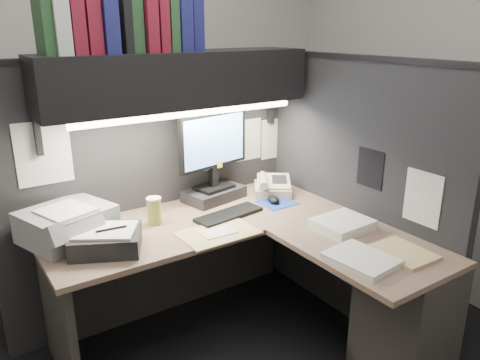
# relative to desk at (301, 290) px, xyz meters

# --- Properties ---
(wall_back) EXTENTS (3.50, 0.04, 2.70)m
(wall_back) POSITION_rel_desk_xyz_m (-0.43, 1.50, 0.91)
(wall_back) COLOR beige
(wall_back) RESTS_ON floor
(wall_right) EXTENTS (0.04, 3.00, 2.70)m
(wall_right) POSITION_rel_desk_xyz_m (1.32, 0.00, 0.91)
(wall_right) COLOR beige
(wall_right) RESTS_ON floor
(partition_back) EXTENTS (1.90, 0.06, 1.60)m
(partition_back) POSITION_rel_desk_xyz_m (-0.40, 0.93, 0.36)
(partition_back) COLOR black
(partition_back) RESTS_ON floor
(partition_right) EXTENTS (0.06, 1.50, 1.60)m
(partition_right) POSITION_rel_desk_xyz_m (0.55, 0.18, 0.36)
(partition_right) COLOR black
(partition_right) RESTS_ON floor
(desk) EXTENTS (1.70, 1.53, 0.73)m
(desk) POSITION_rel_desk_xyz_m (0.00, 0.00, 0.00)
(desk) COLOR #896B57
(desk) RESTS_ON floor
(overhead_shelf) EXTENTS (1.55, 0.34, 0.30)m
(overhead_shelf) POSITION_rel_desk_xyz_m (-0.30, 0.75, 1.06)
(overhead_shelf) COLOR black
(overhead_shelf) RESTS_ON partition_back
(task_light_tube) EXTENTS (1.32, 0.04, 0.04)m
(task_light_tube) POSITION_rel_desk_xyz_m (-0.30, 0.61, 0.89)
(task_light_tube) COLOR white
(task_light_tube) RESTS_ON overhead_shelf
(monitor) EXTENTS (0.51, 0.29, 0.56)m
(monitor) POSITION_rel_desk_xyz_m (-0.07, 0.78, 0.51)
(monitor) COLOR black
(monitor) RESTS_ON desk
(keyboard) EXTENTS (0.43, 0.20, 0.02)m
(keyboard) POSITION_rel_desk_xyz_m (-0.14, 0.49, 0.30)
(keyboard) COLOR black
(keyboard) RESTS_ON desk
(mousepad) EXTENTS (0.21, 0.19, 0.00)m
(mousepad) POSITION_rel_desk_xyz_m (0.22, 0.50, 0.29)
(mousepad) COLOR #1B3D99
(mousepad) RESTS_ON desk
(mouse) EXTENTS (0.10, 0.12, 0.04)m
(mouse) POSITION_rel_desk_xyz_m (0.20, 0.52, 0.31)
(mouse) COLOR black
(mouse) RESTS_ON mousepad
(telephone) EXTENTS (0.33, 0.33, 0.10)m
(telephone) POSITION_rel_desk_xyz_m (0.30, 0.66, 0.33)
(telephone) COLOR #C0B593
(telephone) RESTS_ON desk
(coffee_cup) EXTENTS (0.09, 0.09, 0.14)m
(coffee_cup) POSITION_rel_desk_xyz_m (-0.54, 0.63, 0.36)
(coffee_cup) COLOR #ACB749
(coffee_cup) RESTS_ON desk
(printer) EXTENTS (0.50, 0.46, 0.16)m
(printer) POSITION_rel_desk_xyz_m (-0.99, 0.71, 0.37)
(printer) COLOR #939598
(printer) RESTS_ON desk
(notebook_stack) EXTENTS (0.41, 0.39, 0.10)m
(notebook_stack) POSITION_rel_desk_xyz_m (-0.87, 0.47, 0.34)
(notebook_stack) COLOR black
(notebook_stack) RESTS_ON desk
(open_folder) EXTENTS (0.41, 0.27, 0.01)m
(open_folder) POSITION_rel_desk_xyz_m (-0.32, 0.32, 0.29)
(open_folder) COLOR tan
(open_folder) RESTS_ON desk
(paper_stack_a) EXTENTS (0.30, 0.25, 0.06)m
(paper_stack_a) POSITION_rel_desk_xyz_m (0.27, -0.01, 0.31)
(paper_stack_a) COLOR white
(paper_stack_a) RESTS_ON desk
(paper_stack_b) EXTENTS (0.27, 0.33, 0.03)m
(paper_stack_b) POSITION_rel_desk_xyz_m (0.07, -0.32, 0.30)
(paper_stack_b) COLOR white
(paper_stack_b) RESTS_ON desk
(manila_stack) EXTENTS (0.23, 0.29, 0.02)m
(manila_stack) POSITION_rel_desk_xyz_m (0.30, -0.38, 0.30)
(manila_stack) COLOR tan
(manila_stack) RESTS_ON desk
(binder_row) EXTENTS (0.82, 0.25, 0.31)m
(binder_row) POSITION_rel_desk_xyz_m (-0.59, 0.76, 1.35)
(binder_row) COLOR #274E2B
(binder_row) RESTS_ON overhead_shelf
(pinned_papers) EXTENTS (1.76, 1.31, 0.51)m
(pinned_papers) POSITION_rel_desk_xyz_m (-0.00, 0.56, 0.61)
(pinned_papers) COLOR white
(pinned_papers) RESTS_ON partition_back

